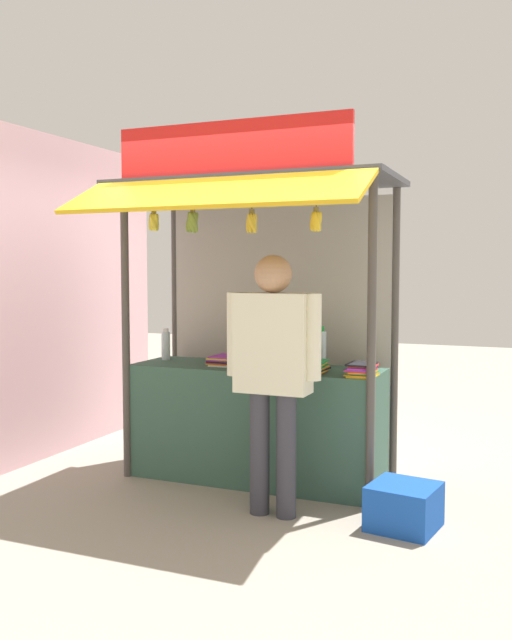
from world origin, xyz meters
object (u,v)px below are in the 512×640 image
water_bottle_far_right (275,345)px  banana_bunch_inner_right (252,223)px  water_bottle_right (166,345)px  magazine_stack_front_right (313,367)px  water_bottle_mid_right (321,348)px  water_bottle_mid_left (274,347)px  water_bottle_left (294,348)px  plastic_crate (404,506)px  banana_bunch_inner_left (192,222)px  vendor_person (273,360)px  magazine_stack_front_left (362,370)px  banana_bunch_leftmost (316,221)px  magazine_stack_center (224,360)px  water_bottle_back_right (262,351)px  banana_bunch_rightmost (154,222)px

water_bottle_far_right → banana_bunch_inner_right: 1.11m
water_bottle_right → magazine_stack_front_right: water_bottle_right is taller
water_bottle_mid_right → water_bottle_far_right: bearing=169.0°
water_bottle_mid_left → water_bottle_left: (0.16, -0.00, -0.00)m
water_bottle_right → plastic_crate: 2.31m
water_bottle_mid_right → water_bottle_right: bearing=-176.5°
water_bottle_mid_left → water_bottle_right: water_bottle_mid_left is taller
banana_bunch_inner_left → vendor_person: (0.71, -0.26, -0.91)m
water_bottle_mid_right → vendor_person: 0.83m
water_bottle_mid_left → plastic_crate: bearing=-30.4°
magazine_stack_front_left → plastic_crate: size_ratio=0.67×
magazine_stack_front_right → banana_bunch_leftmost: size_ratio=1.12×
banana_bunch_inner_right → banana_bunch_inner_left: 0.45m
banana_bunch_leftmost → vendor_person: size_ratio=0.16×
water_bottle_right → vendor_person: vendor_person is taller
water_bottle_far_right → magazine_stack_center: bearing=-141.6°
water_bottle_back_right → magazine_stack_front_left: (0.85, -0.28, -0.06)m
magazine_stack_front_left → plastic_crate: 0.94m
water_bottle_right → banana_bunch_inner_right: size_ratio=0.92×
water_bottle_left → banana_bunch_leftmost: banana_bunch_leftmost is taller
banana_bunch_inner_right → banana_bunch_rightmost: 0.77m
water_bottle_back_right → banana_bunch_inner_left: size_ratio=0.87×
water_bottle_back_right → magazine_stack_front_right: bearing=-29.7°
water_bottle_left → vendor_person: 0.75m
water_bottle_mid_left → water_bottle_back_right: bearing=167.5°
water_bottle_left → vendor_person: vendor_person is taller
magazine_stack_front_left → water_bottle_back_right: bearing=161.9°
water_bottle_mid_left → banana_bunch_leftmost: 1.12m
water_bottle_right → magazine_stack_front_left: 1.70m
magazine_stack_front_left → vendor_person: size_ratio=0.16×
water_bottle_mid_right → water_bottle_back_right: 0.46m
water_bottle_mid_right → magazine_stack_front_right: size_ratio=1.00×
water_bottle_mid_right → magazine_stack_front_right: 0.36m
magazine_stack_center → banana_bunch_inner_left: banana_bunch_inner_left is taller
magazine_stack_center → plastic_crate: (1.48, -0.56, -0.76)m
vendor_person → banana_bunch_inner_left: bearing=-20.0°
magazine_stack_front_right → banana_bunch_leftmost: 1.03m
water_bottle_left → banana_bunch_inner_left: 1.19m
magazine_stack_front_right → water_bottle_back_right: bearing=150.3°
vendor_person → water_bottle_left: bearing=-80.7°
water_bottle_left → magazine_stack_center: 0.55m
water_bottle_left → banana_bunch_rightmost: size_ratio=1.29×
water_bottle_mid_left → water_bottle_back_right: size_ratio=1.37×
banana_bunch_inner_right → plastic_crate: banana_bunch_inner_right is taller
water_bottle_far_right → magazine_stack_center: water_bottle_far_right is taller
water_bottle_far_right → water_bottle_left: bearing=-38.0°
water_bottle_mid_right → banana_bunch_inner_left: banana_bunch_inner_left is taller
water_bottle_far_right → magazine_stack_front_left: size_ratio=1.11×
water_bottle_mid_right → water_bottle_back_right: bearing=-172.4°
water_bottle_mid_left → magazine_stack_center: water_bottle_mid_left is taller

